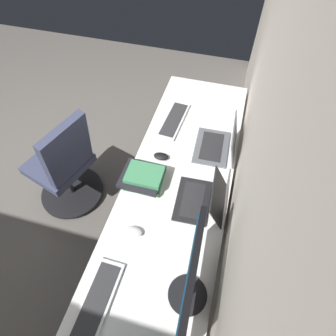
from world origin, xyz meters
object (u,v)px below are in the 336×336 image
at_px(keyboard_main, 174,120).
at_px(office_chair, 65,168).
at_px(mouse_spare, 161,156).
at_px(keyboard_spare, 96,302).
at_px(laptop_leftmost, 203,199).
at_px(laptop_left, 220,144).
at_px(mouse_main, 134,232).
at_px(drawer_pedestal, 181,208).
at_px(book_stack_near, 144,177).
at_px(monitor_primary, 190,282).

xyz_separation_m(keyboard_main, office_chair, (0.48, -0.77, -0.28)).
bearing_deg(mouse_spare, office_chair, -83.14).
relative_size(keyboard_main, keyboard_spare, 1.02).
relative_size(laptop_leftmost, keyboard_main, 0.78).
bearing_deg(laptop_left, keyboard_main, -116.39).
xyz_separation_m(keyboard_spare, mouse_main, (-0.40, 0.05, 0.01)).
bearing_deg(keyboard_main, laptop_leftmost, 28.27).
bearing_deg(mouse_spare, drawer_pedestal, 53.78).
relative_size(keyboard_spare, mouse_spare, 4.06).
bearing_deg(book_stack_near, office_chair, -99.61).
bearing_deg(mouse_main, book_stack_near, -170.92).
distance_m(monitor_primary, book_stack_near, 0.77).
height_order(laptop_leftmost, laptop_left, laptop_left).
xyz_separation_m(drawer_pedestal, laptop_leftmost, (0.14, 0.16, 0.43)).
xyz_separation_m(drawer_pedestal, monitor_primary, (0.69, 0.19, 0.63)).
relative_size(monitor_primary, office_chair, 0.59).
xyz_separation_m(laptop_leftmost, keyboard_main, (-0.66, -0.36, -0.04)).
relative_size(monitor_primary, book_stack_near, 2.11).
distance_m(monitor_primary, mouse_main, 0.50).
xyz_separation_m(drawer_pedestal, office_chair, (-0.05, -0.97, 0.11)).
height_order(mouse_main, office_chair, office_chair).
distance_m(laptop_leftmost, laptop_left, 0.47).
xyz_separation_m(laptop_leftmost, book_stack_near, (-0.06, -0.40, -0.00)).
distance_m(keyboard_main, mouse_main, 0.96).
distance_m(drawer_pedestal, mouse_main, 0.62).
bearing_deg(laptop_left, keyboard_spare, -20.14).
bearing_deg(laptop_leftmost, keyboard_spare, -29.39).
height_order(mouse_main, book_stack_near, book_stack_near).
xyz_separation_m(laptop_leftmost, mouse_main, (0.30, -0.34, -0.03)).
distance_m(mouse_spare, book_stack_near, 0.23).
bearing_deg(drawer_pedestal, keyboard_spare, -15.93).
distance_m(mouse_main, mouse_spare, 0.58).
distance_m(drawer_pedestal, laptop_leftmost, 0.48).
relative_size(keyboard_spare, office_chair, 0.44).
relative_size(mouse_spare, book_stack_near, 0.38).
bearing_deg(book_stack_near, keyboard_spare, 0.31).
bearing_deg(monitor_primary, laptop_left, 179.84).
bearing_deg(laptop_left, book_stack_near, -46.88).
xyz_separation_m(mouse_main, mouse_spare, (-0.58, -0.00, 0.00)).
height_order(drawer_pedestal, laptop_left, laptop_left).
bearing_deg(mouse_main, keyboard_spare, -7.64).
bearing_deg(monitor_primary, office_chair, -122.34).
distance_m(keyboard_main, book_stack_near, 0.60).
height_order(laptop_leftmost, office_chair, office_chair).
relative_size(mouse_main, mouse_spare, 1.00).
bearing_deg(laptop_leftmost, mouse_main, -48.63).
relative_size(laptop_left, mouse_spare, 3.36).
relative_size(drawer_pedestal, laptop_left, 1.99).
bearing_deg(mouse_spare, keyboard_main, -178.71).
bearing_deg(mouse_spare, monitor_primary, 24.53).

